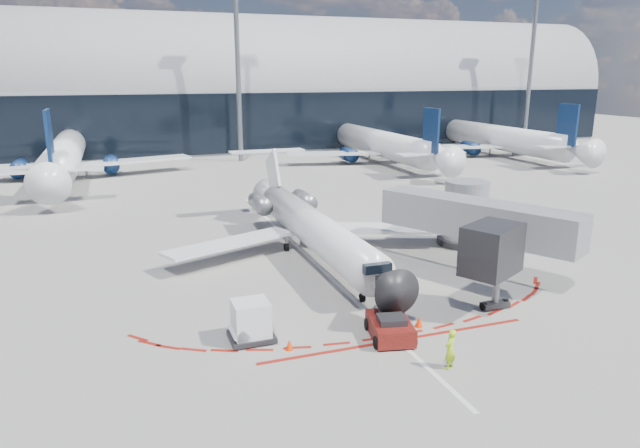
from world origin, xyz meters
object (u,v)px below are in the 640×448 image
object	(u,v)px
ramp_worker	(450,349)
uld_container	(251,321)
pushback_tug	(390,327)
regional_jet	(309,225)

from	to	relation	value
ramp_worker	uld_container	distance (m)	9.33
pushback_tug	ramp_worker	world-z (taller)	ramp_worker
ramp_worker	uld_container	bearing A→B (deg)	-67.65
regional_jet	pushback_tug	size ratio (longest dim) A/B	5.35
regional_jet	pushback_tug	bearing A→B (deg)	-92.27
regional_jet	uld_container	bearing A→B (deg)	-120.26
ramp_worker	uld_container	world-z (taller)	uld_container
regional_jet	pushback_tug	world-z (taller)	regional_jet
regional_jet	uld_container	world-z (taller)	regional_jet
pushback_tug	ramp_worker	xyz separation A→B (m)	(1.11, -3.54, 0.37)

